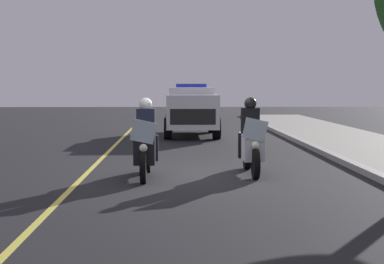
{
  "coord_description": "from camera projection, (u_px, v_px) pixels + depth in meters",
  "views": [
    {
      "loc": [
        12.54,
        -0.39,
        1.99
      ],
      "look_at": [
        -0.71,
        0.0,
        0.9
      ],
      "focal_mm": 53.25,
      "sensor_mm": 36.0,
      "label": 1
    }
  ],
  "objects": [
    {
      "name": "ground_plane",
      "position": [
        193.0,
        175.0,
        12.67
      ],
      "size": [
        80.0,
        80.0,
        0.0
      ],
      "primitive_type": "plane",
      "color": "black"
    },
    {
      "name": "curb_strip",
      "position": [
        366.0,
        171.0,
        12.77
      ],
      "size": [
        48.0,
        0.24,
        0.15
      ],
      "primitive_type": "cube",
      "color": "#9E9B93",
      "rests_on": "ground"
    },
    {
      "name": "lane_stripe_center",
      "position": [
        85.0,
        175.0,
        12.59
      ],
      "size": [
        48.0,
        0.12,
        0.01
      ],
      "primitive_type": "cube",
      "color": "#E0D14C",
      "rests_on": "ground"
    },
    {
      "name": "police_motorcycle_lead_left",
      "position": [
        145.0,
        145.0,
        12.27
      ],
      "size": [
        2.14,
        0.56,
        1.72
      ],
      "color": "black",
      "rests_on": "ground"
    },
    {
      "name": "police_motorcycle_lead_right",
      "position": [
        251.0,
        143.0,
        12.78
      ],
      "size": [
        2.14,
        0.56,
        1.72
      ],
      "color": "black",
      "rests_on": "ground"
    },
    {
      "name": "police_suv",
      "position": [
        191.0,
        109.0,
        22.51
      ],
      "size": [
        4.92,
        2.1,
        2.05
      ],
      "color": "silver",
      "rests_on": "ground"
    }
  ]
}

